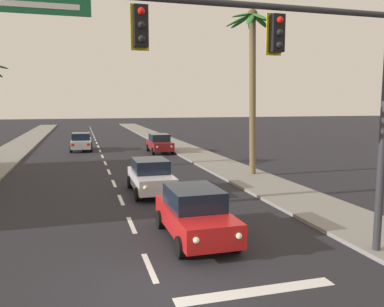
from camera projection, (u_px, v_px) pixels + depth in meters
ground_plane at (160, 292)px, 9.24m from camera, size 220.00×220.00×0.00m
sidewalk_right at (209, 160)px, 30.43m from camera, size 3.20×110.00×0.14m
lane_markings at (112, 165)px, 28.32m from camera, size 4.28×87.54×0.01m
traffic_signal_mast at (282, 66)px, 10.00m from camera, size 10.44×0.41×7.40m
sedan_lead_at_stop_bar at (195, 213)px, 12.80m from camera, size 1.97×4.46×1.68m
sedan_third_in_queue at (151, 176)px, 19.34m from camera, size 1.95×4.45×1.68m
sedan_oncoming_far at (81, 142)px, 36.74m from camera, size 2.05×4.49×1.68m
sedan_parked_nearest_kerb at (160, 143)px, 35.30m from camera, size 1.97×4.46×1.68m
palm_right_second at (253, 64)px, 23.15m from camera, size 3.24×3.15×9.86m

